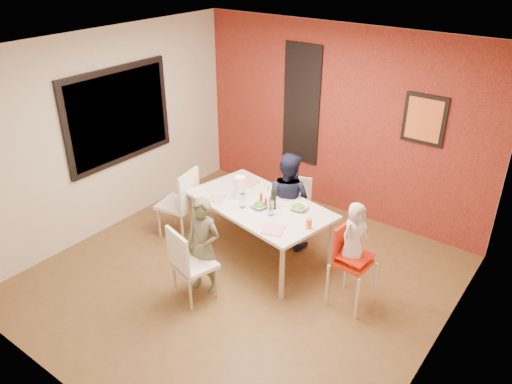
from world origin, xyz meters
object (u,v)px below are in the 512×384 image
Objects in this scene: chair_near at (188,261)px; child_near at (203,246)px; chair_left at (182,200)px; child_far at (287,200)px; chair_far at (295,204)px; high_chair at (350,258)px; dining_table at (260,208)px; wine_bottle at (273,200)px; toddler at (355,233)px; paper_towel_roll at (240,188)px.

chair_near is 0.25m from child_near.
chair_near is 0.93× the size of chair_left.
chair_far is at bearing -90.04° from child_far.
child_far is at bearing 67.90° from high_chair.
wine_bottle reaches higher than dining_table.
chair_near is at bearing 143.76° from toddler.
child_far is at bearing 101.52° from wine_bottle.
chair_left is at bearing 133.85° from child_near.
chair_near is 1.84m from toddler.
child_near is at bearing -79.99° from chair_near.
chair_far is (0.10, 0.67, -0.21)m from dining_table.
dining_table is at bearing 175.95° from wine_bottle.
chair_far is at bearing -81.18° from chair_near.
wine_bottle is at bearing 3.44° from paper_towel_roll.
high_chair is 1.39× the size of toddler.
toddler is (2.47, 0.09, 0.37)m from chair_left.
child_near is at bearing 44.37° from chair_left.
chair_left is 1.41m from child_far.
child_far is 5.21× the size of wine_bottle.
wine_bottle is at bearing 101.25° from toddler.
child_far reaches higher than child_near.
high_chair is at bearing -7.75° from wine_bottle.
paper_towel_roll is (0.82, 0.21, 0.35)m from chair_left.
dining_table is 1.21m from chair_near.
wine_bottle is (0.09, -0.45, 0.23)m from child_far.
child_far reaches higher than dining_table.
dining_table is 0.71m from chair_far.
chair_left is 1.41× the size of toddler.
chair_left is 1.01× the size of high_chair.
chair_far is 2.82× the size of paper_towel_roll.
wine_bottle reaches higher than high_chair.
child_near is at bearing -107.67° from wine_bottle.
toddler is at bearing -93.37° from high_chair.
child_near is 3.95× the size of paper_towel_roll.
child_near reaches higher than chair_left.
paper_towel_roll is at bearing -176.56° from wine_bottle.
high_chair is 0.74× the size of child_far.
chair_far is at bearing 75.54° from toddler.
toddler reaches higher than high_chair.
child_near is (-0.09, -0.96, -0.09)m from dining_table.
chair_left is 0.75× the size of child_far.
paper_towel_roll is at bearing -170.79° from dining_table.
chair_left reaches higher than chair_near.
toddler is (1.45, 0.78, 0.33)m from child_near.
wine_bottle is 0.84× the size of paper_towel_roll.
chair_far is at bearing 116.55° from chair_left.
chair_far is (0.20, 1.86, -0.04)m from chair_near.
chair_near is 1.78m from high_chair.
toddler is 2.80× the size of wine_bottle.
chair_left is 2.44m from high_chair.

